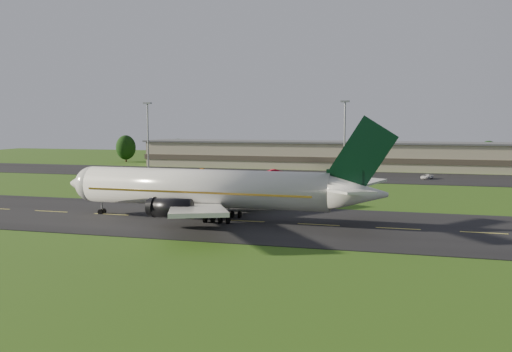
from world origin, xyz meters
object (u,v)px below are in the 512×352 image
(terminal, at_px, (355,156))
(service_vehicle_a, at_px, (202,170))
(airliner, at_px, (209,189))
(light_mast_centre, at_px, (345,128))
(service_vehicle_c, at_px, (427,176))
(light_mast_west, at_px, (148,127))
(service_vehicle_b, at_px, (276,172))

(terminal, height_order, service_vehicle_a, terminal)
(airliner, height_order, terminal, airliner)
(airliner, bearing_deg, light_mast_centre, 83.78)
(service_vehicle_c, bearing_deg, service_vehicle_a, -156.75)
(airliner, height_order, light_mast_west, light_mast_west)
(terminal, height_order, light_mast_west, light_mast_west)
(airliner, distance_m, service_vehicle_c, 77.72)
(airliner, xyz_separation_m, service_vehicle_b, (-6.92, 71.06, -3.81))
(service_vehicle_a, distance_m, service_vehicle_b, 21.75)
(light_mast_centre, distance_m, service_vehicle_a, 41.88)
(light_mast_west, height_order, service_vehicle_b, light_mast_west)
(light_mast_west, xyz_separation_m, service_vehicle_c, (82.03, -9.55, -12.03))
(light_mast_centre, bearing_deg, service_vehicle_b, -152.82)
(service_vehicle_b, bearing_deg, terminal, -62.78)
(light_mast_west, relative_size, service_vehicle_a, 5.49)
(service_vehicle_c, bearing_deg, light_mast_centre, -179.31)
(light_mast_centre, distance_m, service_vehicle_b, 22.93)
(terminal, height_order, service_vehicle_c, terminal)
(service_vehicle_c, bearing_deg, airliner, -90.67)
(terminal, relative_size, service_vehicle_c, 33.16)
(service_vehicle_a, distance_m, service_vehicle_c, 61.23)
(terminal, distance_m, service_vehicle_a, 47.68)
(light_mast_centre, xyz_separation_m, service_vehicle_a, (-39.19, -8.62, -12.01))
(service_vehicle_b, bearing_deg, service_vehicle_c, -116.79)
(terminal, relative_size, service_vehicle_b, 31.64)
(light_mast_west, relative_size, light_mast_centre, 1.00)
(service_vehicle_b, bearing_deg, light_mast_centre, -88.74)
(terminal, distance_m, service_vehicle_b, 31.58)
(service_vehicle_c, bearing_deg, light_mast_west, -162.52)
(service_vehicle_a, bearing_deg, service_vehicle_c, -3.45)
(service_vehicle_a, height_order, service_vehicle_c, service_vehicle_a)
(light_mast_west, distance_m, service_vehicle_b, 45.08)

